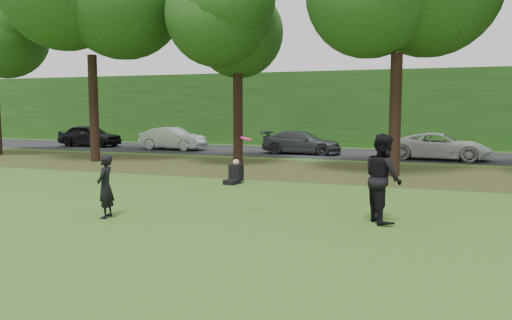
{
  "coord_description": "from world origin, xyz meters",
  "views": [
    {
      "loc": [
        5.45,
        -7.13,
        2.6
      ],
      "look_at": [
        1.28,
        4.45,
        1.3
      ],
      "focal_mm": 35.0,
      "sensor_mm": 36.0,
      "label": 1
    }
  ],
  "objects_px": {
    "seated_person": "(235,174)",
    "frisbee": "(246,139)",
    "player_left": "(105,186)",
    "player_right": "(383,178)"
  },
  "relations": [
    {
      "from": "player_right",
      "to": "seated_person",
      "type": "bearing_deg",
      "value": 23.53
    },
    {
      "from": "player_right",
      "to": "frisbee",
      "type": "xyz_separation_m",
      "value": [
        -3.04,
        -0.69,
        0.87
      ]
    },
    {
      "from": "seated_person",
      "to": "player_left",
      "type": "bearing_deg",
      "value": -89.82
    },
    {
      "from": "seated_person",
      "to": "frisbee",
      "type": "bearing_deg",
      "value": -56.89
    },
    {
      "from": "player_left",
      "to": "seated_person",
      "type": "relative_size",
      "value": 1.81
    },
    {
      "from": "player_right",
      "to": "seated_person",
      "type": "height_order",
      "value": "player_right"
    },
    {
      "from": "frisbee",
      "to": "seated_person",
      "type": "relative_size",
      "value": 0.36
    },
    {
      "from": "player_left",
      "to": "player_right",
      "type": "xyz_separation_m",
      "value": [
        6.19,
        1.75,
        0.26
      ]
    },
    {
      "from": "frisbee",
      "to": "seated_person",
      "type": "height_order",
      "value": "frisbee"
    },
    {
      "from": "player_right",
      "to": "seated_person",
      "type": "distance_m",
      "value": 6.88
    }
  ]
}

